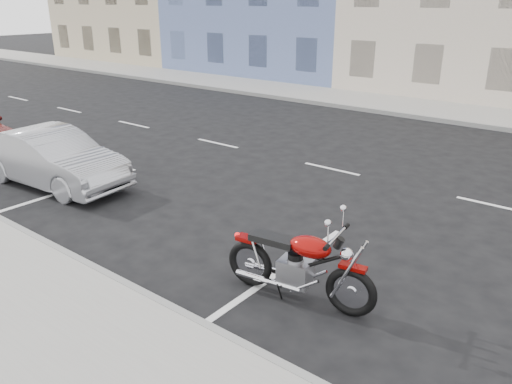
# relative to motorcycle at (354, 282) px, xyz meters

# --- Properties ---
(ground) EXTENTS (120.00, 120.00, 0.00)m
(ground) POSITION_rel_motorcycle_xyz_m (-1.48, 5.45, -0.54)
(ground) COLOR black
(ground) RESTS_ON ground
(sidewalk_far) EXTENTS (80.00, 3.40, 0.15)m
(sidewalk_far) POSITION_rel_motorcycle_xyz_m (-6.48, 14.15, -0.46)
(sidewalk_far) COLOR gray
(sidewalk_far) RESTS_ON ground
(curb_near) EXTENTS (80.00, 0.12, 0.16)m
(curb_near) POSITION_rel_motorcycle_xyz_m (-6.48, -1.55, -0.46)
(curb_near) COLOR gray
(curb_near) RESTS_ON ground
(curb_far) EXTENTS (80.00, 0.12, 0.16)m
(curb_far) POSITION_rel_motorcycle_xyz_m (-6.48, 12.45, -0.46)
(curb_far) COLOR gray
(curb_far) RESTS_ON ground
(motorcycle) EXTENTS (2.34, 0.80, 1.17)m
(motorcycle) POSITION_rel_motorcycle_xyz_m (0.00, 0.00, 0.00)
(motorcycle) COLOR black
(motorcycle) RESTS_ON ground
(sedan_silver) EXTENTS (4.12, 1.73, 1.32)m
(sedan_silver) POSITION_rel_motorcycle_xyz_m (-8.02, 0.37, 0.13)
(sedan_silver) COLOR #9E9FA5
(sedan_silver) RESTS_ON ground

